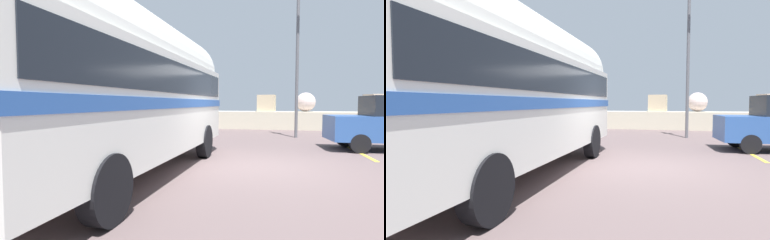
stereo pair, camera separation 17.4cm
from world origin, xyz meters
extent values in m
cube|color=#5B4B4B|center=(0.00, 0.00, 0.01)|extent=(32.00, 26.00, 0.02)
cube|color=#C0B79F|center=(0.00, 11.80, 0.55)|extent=(31.36, 1.80, 1.10)
sphere|color=beige|center=(-13.40, 12.05, 1.56)|extent=(0.93, 0.93, 0.93)
cube|color=#AEBAA7|center=(-9.31, 11.72, 1.52)|extent=(1.07, 1.07, 0.84)
cube|color=#B9AEAF|center=(-6.64, 11.62, 1.61)|extent=(1.08, 1.12, 1.02)
cube|color=beige|center=(-3.43, 12.14, 1.47)|extent=(0.81, 0.70, 0.73)
cube|color=#C9B48F|center=(0.35, 11.64, 1.62)|extent=(1.17, 1.09, 1.04)
sphere|color=beige|center=(2.74, 12.26, 1.69)|extent=(1.18, 1.18, 1.18)
cube|color=#C2AB97|center=(6.60, 12.23, 1.63)|extent=(1.06, 1.24, 1.06)
cube|color=gold|center=(3.17, 3.50, 0.02)|extent=(0.12, 4.40, 0.01)
cylinder|color=black|center=(-3.77, 1.08, 0.50)|extent=(0.34, 0.98, 0.96)
cylinder|color=black|center=(-1.57, 0.94, 0.50)|extent=(0.34, 0.98, 0.96)
cylinder|color=black|center=(-1.90, -4.26, 0.50)|extent=(0.34, 0.98, 0.96)
cube|color=silver|center=(-2.83, -1.59, 1.57)|extent=(2.92, 8.53, 2.10)
cylinder|color=silver|center=(-2.83, -1.59, 2.62)|extent=(2.70, 8.19, 2.20)
cube|color=#29529C|center=(-2.83, -1.59, 1.63)|extent=(2.98, 8.62, 0.20)
cube|color=black|center=(-2.83, -1.59, 2.15)|extent=(2.94, 8.20, 0.64)
cube|color=silver|center=(-2.56, 2.67, 0.70)|extent=(2.29, 0.30, 0.28)
cylinder|color=black|center=(3.15, 2.78, 0.33)|extent=(0.63, 0.23, 0.62)
cylinder|color=black|center=(3.08, 4.31, 0.33)|extent=(0.63, 0.23, 0.62)
cylinder|color=#5B5B60|center=(1.64, 6.99, 3.48)|extent=(0.14, 0.14, 6.96)
camera|label=1|loc=(0.07, -7.80, 1.63)|focal=28.32mm
camera|label=2|loc=(0.24, -7.76, 1.63)|focal=28.32mm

